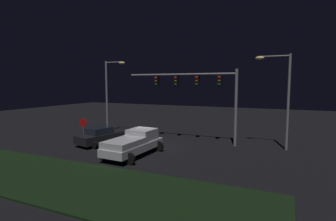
# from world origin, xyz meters

# --- Properties ---
(ground_plane) EXTENTS (80.00, 80.00, 0.00)m
(ground_plane) POSITION_xyz_m (0.00, 0.00, 0.00)
(ground_plane) COLOR black
(grass_median) EXTENTS (22.46, 5.62, 0.10)m
(grass_median) POSITION_xyz_m (0.00, -8.83, 0.05)
(grass_median) COLOR black
(grass_median) RESTS_ON ground_plane
(pickup_truck) EXTENTS (3.03, 5.49, 1.80)m
(pickup_truck) POSITION_xyz_m (0.59, -2.72, 1.00)
(pickup_truck) COLOR #B7B7BC
(pickup_truck) RESTS_ON ground_plane
(car_sedan) EXTENTS (3.11, 4.69, 1.51)m
(car_sedan) POSITION_xyz_m (-3.95, -0.90, 0.74)
(car_sedan) COLOR black
(car_sedan) RESTS_ON ground_plane
(traffic_signal_gantry) EXTENTS (10.32, 0.56, 6.50)m
(traffic_signal_gantry) POSITION_xyz_m (3.45, 3.27, 5.03)
(traffic_signal_gantry) COLOR slate
(traffic_signal_gantry) RESTS_ON ground_plane
(street_lamp_left) EXTENTS (2.44, 0.44, 7.61)m
(street_lamp_left) POSITION_xyz_m (-6.28, 3.68, 4.83)
(street_lamp_left) COLOR slate
(street_lamp_left) RESTS_ON ground_plane
(street_lamp_right) EXTENTS (2.69, 0.44, 7.58)m
(street_lamp_right) POSITION_xyz_m (10.22, 3.62, 4.83)
(street_lamp_right) COLOR slate
(street_lamp_right) RESTS_ON ground_plane
(stop_sign) EXTENTS (0.76, 0.08, 2.23)m
(stop_sign) POSITION_xyz_m (-5.54, -1.30, 1.56)
(stop_sign) COLOR slate
(stop_sign) RESTS_ON ground_plane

